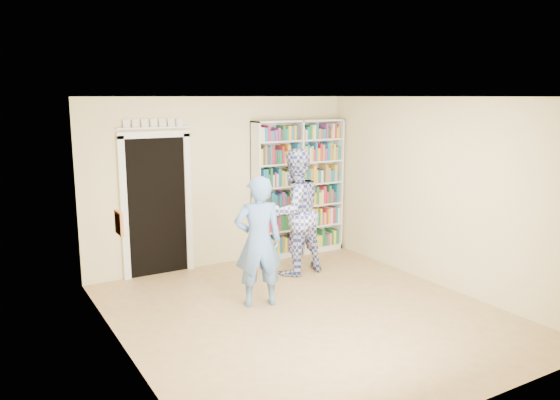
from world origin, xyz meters
name	(u,v)px	position (x,y,z in m)	size (l,w,h in m)	color
floor	(307,313)	(0.00, 0.00, 0.00)	(5.00, 5.00, 0.00)	#A17A4E
ceiling	(309,97)	(0.00, 0.00, 2.70)	(5.00, 5.00, 0.00)	white
wall_back	(222,182)	(0.00, 2.50, 1.35)	(4.50, 4.50, 0.00)	beige
wall_left	(122,232)	(-2.25, 0.00, 1.35)	(5.00, 5.00, 0.00)	beige
wall_right	(439,193)	(2.25, 0.00, 1.35)	(5.00, 5.00, 0.00)	beige
bookshelf	(298,187)	(1.35, 2.34, 1.17)	(1.68, 0.32, 2.31)	white
doorway	(157,199)	(-1.10, 2.48, 1.18)	(1.10, 0.08, 2.43)	black
wall_art	(119,223)	(-2.23, 0.20, 1.40)	(0.03, 0.25, 0.25)	brown
man_blue	(258,242)	(-0.38, 0.57, 0.86)	(0.63, 0.41, 1.72)	#557DBE
man_plaid	(294,212)	(0.72, 1.45, 0.97)	(0.94, 0.73, 1.94)	#323C99
paper_sheet	(308,216)	(0.84, 1.25, 0.93)	(0.20, 0.01, 0.28)	white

